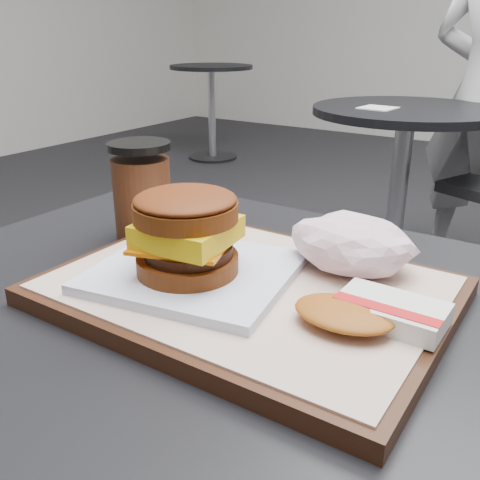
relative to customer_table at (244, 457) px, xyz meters
The scene contains 9 objects.
customer_table is the anchor object (origin of this frame).
serving_tray 0.20m from the customer_table, 114.27° to the left, with size 0.38×0.28×0.02m.
breakfast_sandwich 0.25m from the customer_table, behind, with size 0.22×0.20×0.09m.
hash_brown 0.25m from the customer_table, ahead, with size 0.12×0.09×0.02m.
crumpled_wrapper 0.26m from the customer_table, 57.12° to the left, with size 0.13×0.10×0.06m, color white, non-canonical shape.
coffee_cup 0.33m from the customer_table, 157.38° to the left, with size 0.08×0.08×0.12m.
neighbor_table 1.69m from the customer_table, 101.98° to the left, with size 0.70×0.70×0.75m.
napkin 1.61m from the customer_table, 105.45° to the left, with size 0.12×0.12×0.00m, color silver.
bg_table_mid 4.00m from the customer_table, 126.87° to the left, with size 0.66×0.66×0.75m.
Camera 1 is at (0.25, -0.38, 1.02)m, focal length 40.00 mm.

